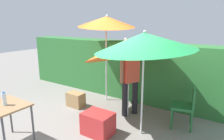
{
  "coord_description": "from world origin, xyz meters",
  "views": [
    {
      "loc": [
        2.48,
        -3.44,
        2.18
      ],
      "look_at": [
        0.0,
        0.3,
        1.1
      ],
      "focal_mm": 32.23,
      "sensor_mm": 36.0,
      "label": 1
    }
  ],
  "objects_px": {
    "crate_cardboard": "(76,100)",
    "umbrella_yellow": "(127,47)",
    "folding_table": "(6,110)",
    "bottle_water": "(4,99)",
    "umbrella_rainbow": "(144,42)",
    "cooler_box": "(98,123)",
    "person_vendor": "(130,77)",
    "umbrella_orange": "(106,22)",
    "chair_plastic": "(186,105)"
  },
  "relations": [
    {
      "from": "folding_table",
      "to": "bottle_water",
      "type": "relative_size",
      "value": 3.33
    },
    {
      "from": "chair_plastic",
      "to": "folding_table",
      "type": "height_order",
      "value": "chair_plastic"
    },
    {
      "from": "chair_plastic",
      "to": "cooler_box",
      "type": "relative_size",
      "value": 1.53
    },
    {
      "from": "chair_plastic",
      "to": "umbrella_rainbow",
      "type": "bearing_deg",
      "value": -131.16
    },
    {
      "from": "folding_table",
      "to": "bottle_water",
      "type": "height_order",
      "value": "bottle_water"
    },
    {
      "from": "cooler_box",
      "to": "crate_cardboard",
      "type": "relative_size",
      "value": 1.28
    },
    {
      "from": "crate_cardboard",
      "to": "umbrella_rainbow",
      "type": "bearing_deg",
      "value": -7.57
    },
    {
      "from": "umbrella_rainbow",
      "to": "crate_cardboard",
      "type": "height_order",
      "value": "umbrella_rainbow"
    },
    {
      "from": "cooler_box",
      "to": "chair_plastic",
      "type": "bearing_deg",
      "value": 41.89
    },
    {
      "from": "folding_table",
      "to": "cooler_box",
      "type": "bearing_deg",
      "value": 46.27
    },
    {
      "from": "umbrella_yellow",
      "to": "bottle_water",
      "type": "height_order",
      "value": "umbrella_yellow"
    },
    {
      "from": "umbrella_rainbow",
      "to": "folding_table",
      "type": "distance_m",
      "value": 2.72
    },
    {
      "from": "crate_cardboard",
      "to": "bottle_water",
      "type": "distance_m",
      "value": 2.08
    },
    {
      "from": "chair_plastic",
      "to": "crate_cardboard",
      "type": "relative_size",
      "value": 1.95
    },
    {
      "from": "umbrella_rainbow",
      "to": "bottle_water",
      "type": "xyz_separation_m",
      "value": [
        -1.79,
        -1.67,
        -0.93
      ]
    },
    {
      "from": "person_vendor",
      "to": "bottle_water",
      "type": "bearing_deg",
      "value": -117.09
    },
    {
      "from": "umbrella_rainbow",
      "to": "cooler_box",
      "type": "height_order",
      "value": "umbrella_rainbow"
    },
    {
      "from": "person_vendor",
      "to": "chair_plastic",
      "type": "height_order",
      "value": "person_vendor"
    },
    {
      "from": "umbrella_rainbow",
      "to": "cooler_box",
      "type": "xyz_separation_m",
      "value": [
        -0.71,
        -0.48,
        -1.61
      ]
    },
    {
      "from": "umbrella_yellow",
      "to": "folding_table",
      "type": "relative_size",
      "value": 2.69
    },
    {
      "from": "person_vendor",
      "to": "folding_table",
      "type": "relative_size",
      "value": 2.35
    },
    {
      "from": "crate_cardboard",
      "to": "bottle_water",
      "type": "bearing_deg",
      "value": -83.32
    },
    {
      "from": "umbrella_rainbow",
      "to": "person_vendor",
      "type": "relative_size",
      "value": 1.11
    },
    {
      "from": "cooler_box",
      "to": "crate_cardboard",
      "type": "xyz_separation_m",
      "value": [
        -1.31,
        0.74,
        -0.04
      ]
    },
    {
      "from": "umbrella_orange",
      "to": "bottle_water",
      "type": "distance_m",
      "value": 3.06
    },
    {
      "from": "bottle_water",
      "to": "person_vendor",
      "type": "bearing_deg",
      "value": 62.91
    },
    {
      "from": "cooler_box",
      "to": "bottle_water",
      "type": "distance_m",
      "value": 1.75
    },
    {
      "from": "umbrella_orange",
      "to": "chair_plastic",
      "type": "distance_m",
      "value": 2.83
    },
    {
      "from": "crate_cardboard",
      "to": "folding_table",
      "type": "distance_m",
      "value": 1.99
    },
    {
      "from": "person_vendor",
      "to": "cooler_box",
      "type": "distance_m",
      "value": 1.33
    },
    {
      "from": "folding_table",
      "to": "chair_plastic",
      "type": "bearing_deg",
      "value": 43.95
    },
    {
      "from": "person_vendor",
      "to": "crate_cardboard",
      "type": "bearing_deg",
      "value": -165.08
    },
    {
      "from": "umbrella_rainbow",
      "to": "crate_cardboard",
      "type": "xyz_separation_m",
      "value": [
        -2.02,
        0.27,
        -1.65
      ]
    },
    {
      "from": "umbrella_rainbow",
      "to": "chair_plastic",
      "type": "bearing_deg",
      "value": 48.84
    },
    {
      "from": "cooler_box",
      "to": "folding_table",
      "type": "bearing_deg",
      "value": -133.73
    },
    {
      "from": "person_vendor",
      "to": "cooler_box",
      "type": "bearing_deg",
      "value": -95.23
    },
    {
      "from": "umbrella_rainbow",
      "to": "folding_table",
      "type": "xyz_separation_m",
      "value": [
        -1.83,
        -1.65,
        -1.15
      ]
    },
    {
      "from": "umbrella_orange",
      "to": "folding_table",
      "type": "bearing_deg",
      "value": -94.82
    },
    {
      "from": "cooler_box",
      "to": "crate_cardboard",
      "type": "distance_m",
      "value": 1.5
    },
    {
      "from": "umbrella_orange",
      "to": "folding_table",
      "type": "height_order",
      "value": "umbrella_orange"
    },
    {
      "from": "folding_table",
      "to": "umbrella_orange",
      "type": "bearing_deg",
      "value": 85.18
    },
    {
      "from": "crate_cardboard",
      "to": "umbrella_yellow",
      "type": "bearing_deg",
      "value": 9.19
    },
    {
      "from": "person_vendor",
      "to": "chair_plastic",
      "type": "relative_size",
      "value": 2.11
    },
    {
      "from": "umbrella_rainbow",
      "to": "umbrella_yellow",
      "type": "distance_m",
      "value": 0.82
    },
    {
      "from": "umbrella_orange",
      "to": "chair_plastic",
      "type": "xyz_separation_m",
      "value": [
        2.26,
        -0.35,
        -1.67
      ]
    },
    {
      "from": "umbrella_orange",
      "to": "crate_cardboard",
      "type": "relative_size",
      "value": 5.3
    },
    {
      "from": "umbrella_yellow",
      "to": "folding_table",
      "type": "distance_m",
      "value": 2.64
    },
    {
      "from": "umbrella_orange",
      "to": "umbrella_yellow",
      "type": "xyz_separation_m",
      "value": [
        0.98,
        -0.61,
        -0.54
      ]
    },
    {
      "from": "umbrella_yellow",
      "to": "crate_cardboard",
      "type": "distance_m",
      "value": 2.02
    },
    {
      "from": "umbrella_rainbow",
      "to": "bottle_water",
      "type": "distance_m",
      "value": 2.62
    }
  ]
}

